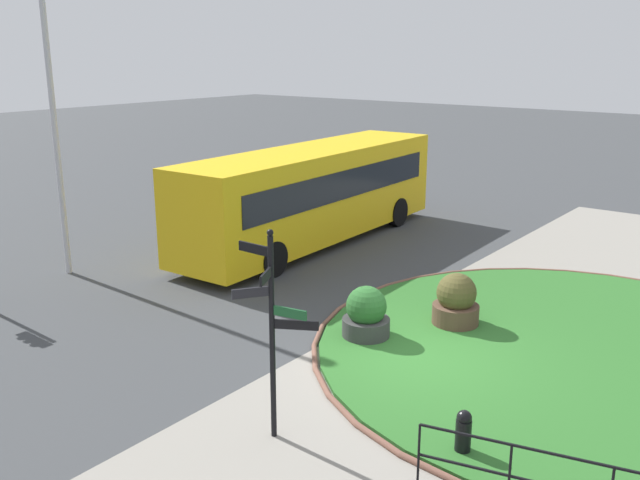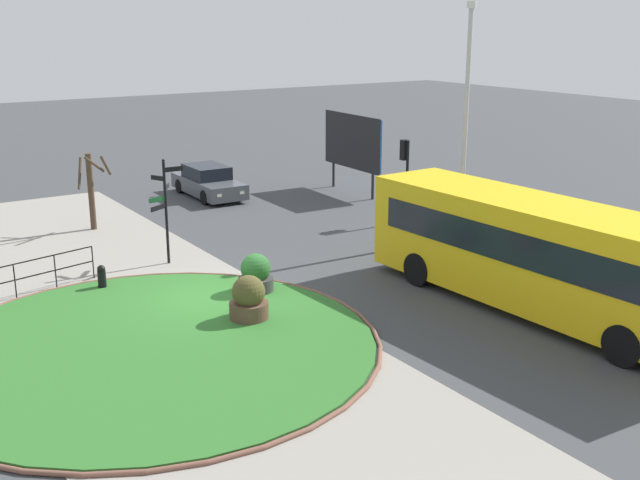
% 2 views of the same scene
% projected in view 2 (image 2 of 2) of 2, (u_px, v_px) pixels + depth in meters
% --- Properties ---
extents(ground, '(120.00, 120.00, 0.00)m').
position_uv_depth(ground, '(212.00, 301.00, 22.01)').
color(ground, '#3D3F42').
extents(sidewalk_paving, '(32.00, 7.89, 0.02)m').
position_uv_depth(sidewalk_paving, '(143.00, 315.00, 20.92)').
color(sidewalk_paving, gray).
rests_on(sidewalk_paving, ground).
extents(grass_island, '(10.88, 10.88, 0.10)m').
position_uv_depth(grass_island, '(152.00, 346.00, 18.81)').
color(grass_island, '#2D6B28').
rests_on(grass_island, ground).
extents(grass_kerb_ring, '(11.19, 11.19, 0.11)m').
position_uv_depth(grass_kerb_ring, '(152.00, 346.00, 18.81)').
color(grass_kerb_ring, brown).
rests_on(grass_kerb_ring, ground).
extents(signpost_directional, '(0.88, 1.28, 3.45)m').
position_uv_depth(signpost_directional, '(165.00, 204.00, 24.81)').
color(signpost_directional, black).
rests_on(signpost_directional, ground).
extents(bollard_foreground, '(0.25, 0.25, 0.77)m').
position_uv_depth(bollard_foreground, '(102.00, 277.00, 22.77)').
color(bollard_foreground, black).
rests_on(bollard_foreground, ground).
extents(railing_grass_edge, '(0.90, 3.66, 1.05)m').
position_uv_depth(railing_grass_edge, '(35.00, 272.00, 22.39)').
color(railing_grass_edge, black).
rests_on(railing_grass_edge, ground).
extents(bus_yellow, '(10.90, 2.87, 3.02)m').
position_uv_depth(bus_yellow, '(539.00, 254.00, 20.78)').
color(bus_yellow, yellow).
rests_on(bus_yellow, ground).
extents(car_near_lane, '(4.56, 1.89, 1.39)m').
position_uv_depth(car_near_lane, '(208.00, 182.00, 34.79)').
color(car_near_lane, '#474C51').
rests_on(car_near_lane, ground).
extents(traffic_light_near, '(0.49, 0.26, 3.22)m').
position_uv_depth(traffic_light_near, '(405.00, 162.00, 29.97)').
color(traffic_light_near, black).
rests_on(traffic_light_near, ground).
extents(lamppost_tall, '(0.32, 0.32, 8.27)m').
position_uv_depth(lamppost_tall, '(466.00, 116.00, 27.17)').
color(lamppost_tall, '#B7B7BC').
rests_on(lamppost_tall, ground).
extents(billboard_left, '(4.39, 0.28, 3.59)m').
position_uv_depth(billboard_left, '(353.00, 142.00, 35.09)').
color(billboard_left, black).
rests_on(billboard_left, ground).
extents(planter_near_signpost, '(1.04, 1.04, 1.26)m').
position_uv_depth(planter_near_signpost, '(249.00, 301.00, 20.36)').
color(planter_near_signpost, brown).
rests_on(planter_near_signpost, ground).
extents(planter_kerbside, '(1.02, 1.02, 1.20)m').
position_uv_depth(planter_kerbside, '(256.00, 276.00, 22.44)').
color(planter_kerbside, '#383838').
rests_on(planter_kerbside, ground).
extents(street_tree_bare, '(1.44, 1.45, 2.91)m').
position_uv_depth(street_tree_bare, '(92.00, 187.00, 29.01)').
color(street_tree_bare, '#423323').
rests_on(street_tree_bare, ground).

